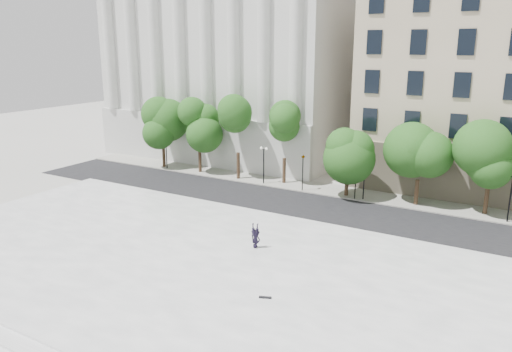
# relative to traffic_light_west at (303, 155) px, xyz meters

# --- Properties ---
(ground) EXTENTS (160.00, 160.00, 0.00)m
(ground) POSITION_rel_traffic_light_west_xyz_m (1.28, -22.30, -3.65)
(ground) COLOR #B7B5AD
(ground) RESTS_ON ground
(plaza) EXTENTS (44.00, 22.00, 0.45)m
(plaza) POSITION_rel_traffic_light_west_xyz_m (1.28, -19.30, -3.43)
(plaza) COLOR white
(plaza) RESTS_ON ground
(street) EXTENTS (60.00, 8.00, 0.02)m
(street) POSITION_rel_traffic_light_west_xyz_m (1.28, -4.30, -3.64)
(street) COLOR black
(street) RESTS_ON ground
(far_sidewalk) EXTENTS (60.00, 4.00, 0.12)m
(far_sidewalk) POSITION_rel_traffic_light_west_xyz_m (1.28, 1.70, -3.59)
(far_sidewalk) COLOR #A3A096
(far_sidewalk) RESTS_ON ground
(building_west) EXTENTS (31.50, 27.65, 25.60)m
(building_west) POSITION_rel_traffic_light_west_xyz_m (-15.72, 16.27, 9.23)
(building_west) COLOR silver
(building_west) RESTS_ON ground
(traffic_light_west) EXTENTS (0.90, 1.66, 4.16)m
(traffic_light_west) POSITION_rel_traffic_light_west_xyz_m (0.00, 0.00, 0.00)
(traffic_light_west) COLOR black
(traffic_light_west) RESTS_ON ground
(traffic_light_east) EXTENTS (0.69, 1.69, 4.17)m
(traffic_light_east) POSITION_rel_traffic_light_west_xyz_m (5.42, 0.00, 0.00)
(traffic_light_east) COLOR black
(traffic_light_east) RESTS_ON ground
(person_lying) EXTENTS (0.99, 1.88, 0.48)m
(person_lying) POSITION_rel_traffic_light_west_xyz_m (3.69, -15.42, -2.96)
(person_lying) COLOR black
(person_lying) RESTS_ON plaza
(skateboard) EXTENTS (0.72, 0.42, 0.07)m
(skateboard) POSITION_rel_traffic_light_west_xyz_m (7.73, -21.25, -3.17)
(skateboard) COLOR black
(skateboard) RESTS_ON plaza
(street_trees) EXTENTS (44.99, 5.14, 7.96)m
(street_trees) POSITION_rel_traffic_light_west_xyz_m (3.13, 1.03, 1.42)
(street_trees) COLOR #382619
(street_trees) RESTS_ON ground
(lamp_posts) EXTENTS (36.69, 0.28, 4.30)m
(lamp_posts) POSITION_rel_traffic_light_west_xyz_m (0.47, 0.30, -0.81)
(lamp_posts) COLOR black
(lamp_posts) RESTS_ON ground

